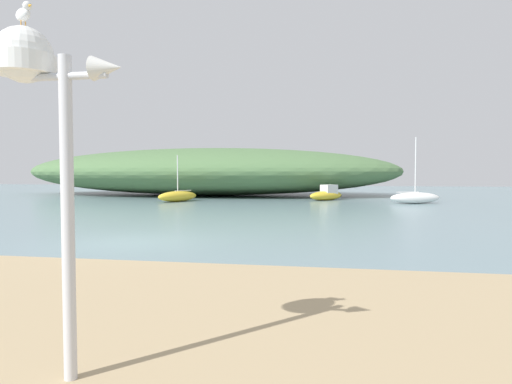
% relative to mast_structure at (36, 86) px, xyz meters
% --- Properties ---
extents(ground_plane, '(120.00, 120.00, 0.00)m').
position_rel_mast_structure_xyz_m(ground_plane, '(-3.43, 8.82, -2.97)').
color(ground_plane, gray).
extents(distant_hill, '(36.50, 15.11, 4.49)m').
position_rel_mast_structure_xyz_m(distant_hill, '(-9.21, 37.10, -0.72)').
color(distant_hill, '#517547').
rests_on(distant_hill, ground).
extents(mast_structure, '(1.26, 0.57, 3.32)m').
position_rel_mast_structure_xyz_m(mast_structure, '(0.00, 0.00, 0.00)').
color(mast_structure, silver).
rests_on(mast_structure, beach_sand).
extents(seagull_on_radar, '(0.28, 0.19, 0.21)m').
position_rel_mast_structure_xyz_m(seagull_on_radar, '(-0.11, -0.01, 0.67)').
color(seagull_on_radar, orange).
rests_on(seagull_on_radar, mast_structure).
extents(sailboat_east_reach, '(2.70, 3.69, 3.44)m').
position_rel_mast_structure_xyz_m(sailboat_east_reach, '(-8.58, 27.16, -2.56)').
color(sailboat_east_reach, gold).
rests_on(sailboat_east_reach, ground).
extents(motorboat_far_left, '(3.04, 3.16, 1.21)m').
position_rel_mast_structure_xyz_m(motorboat_far_left, '(2.31, 30.64, -2.50)').
color(motorboat_far_left, gold).
rests_on(motorboat_far_left, ground).
extents(sailboat_centre_water, '(3.79, 2.22, 4.61)m').
position_rel_mast_structure_xyz_m(sailboat_centre_water, '(8.40, 27.96, -2.55)').
color(sailboat_centre_water, white).
rests_on(sailboat_centre_water, ground).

